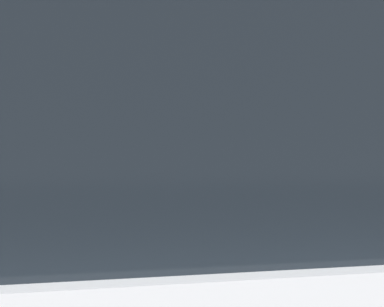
% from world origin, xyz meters
% --- Properties ---
extents(parking_meter, '(0.17, 0.19, 1.48)m').
position_xyz_m(parking_meter, '(-0.35, 0.29, 1.23)').
color(parking_meter, slate).
rests_on(parking_meter, sidewalk_curb).
extents(pedestrian_at_meter, '(0.60, 0.49, 1.61)m').
position_xyz_m(pedestrian_at_meter, '(0.32, 0.39, 1.06)').
color(pedestrian_at_meter, black).
rests_on(pedestrian_at_meter, sidewalk_curb).
extents(background_railing, '(24.06, 0.06, 0.99)m').
position_xyz_m(background_railing, '(0.00, 2.41, 0.86)').
color(background_railing, '#2D7A38').
rests_on(background_railing, sidewalk_curb).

